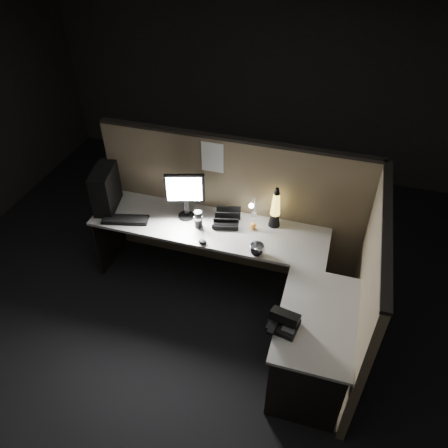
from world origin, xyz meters
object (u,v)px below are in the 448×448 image
(keyboard, at_px, (125,220))
(lava_lamp, at_px, (275,210))
(desk_phone, at_px, (283,322))
(pc_tower, at_px, (105,189))
(monitor, at_px, (185,192))

(keyboard, relative_size, lava_lamp, 1.05)
(keyboard, xyz_separation_m, desk_phone, (1.71, -0.81, 0.04))
(pc_tower, relative_size, desk_phone, 1.71)
(keyboard, bearing_deg, pc_tower, 134.91)
(lava_lamp, xyz_separation_m, desk_phone, (0.31, -1.16, -0.13))
(monitor, distance_m, keyboard, 0.66)
(pc_tower, bearing_deg, desk_phone, -38.22)
(lava_lamp, bearing_deg, monitor, -172.91)
(lava_lamp, height_order, desk_phone, lava_lamp)
(pc_tower, relative_size, lava_lamp, 1.01)
(pc_tower, distance_m, monitor, 0.82)
(pc_tower, distance_m, desk_phone, 2.21)
(monitor, xyz_separation_m, lava_lamp, (0.86, 0.11, -0.11))
(pc_tower, xyz_separation_m, monitor, (0.81, 0.08, 0.08))
(desk_phone, bearing_deg, monitor, 148.23)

